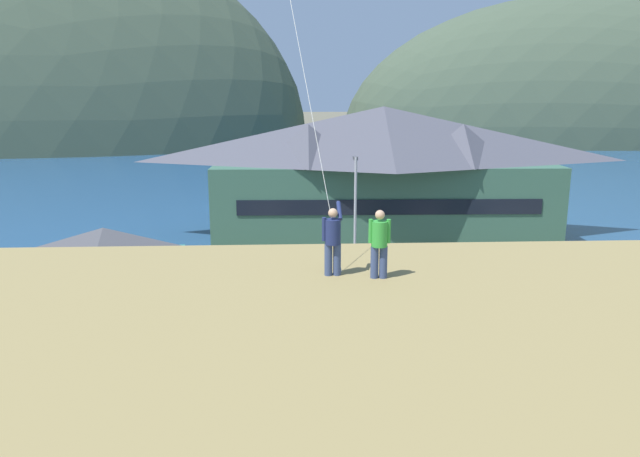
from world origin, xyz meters
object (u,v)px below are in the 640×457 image
(person_kite_flyer, at_px, (333,239))
(storage_shed_near_lot, at_px, (107,277))
(parked_car_corner_spot, at_px, (304,291))
(parked_car_back_row_right, at_px, (316,336))
(moored_boat_wharfside, at_px, (236,200))
(parked_car_mid_row_far, at_px, (571,288))
(wharf_dock, at_px, (269,205))
(parked_car_lone_by_shed, at_px, (429,281))
(person_companion, at_px, (379,242))
(parked_car_front_row_end, at_px, (539,333))
(parking_light_pole, at_px, (355,211))
(harbor_lodge, at_px, (383,169))

(person_kite_flyer, bearing_deg, storage_shed_near_lot, 126.19)
(parked_car_corner_spot, height_order, parked_car_back_row_right, same)
(moored_boat_wharfside, xyz_separation_m, parked_car_back_row_right, (6.58, -35.55, 0.34))
(parked_car_corner_spot, xyz_separation_m, parked_car_mid_row_far, (14.37, -0.08, 0.00))
(wharf_dock, relative_size, person_kite_flyer, 7.14)
(parked_car_lone_by_shed, xyz_separation_m, person_companion, (-5.44, -17.37, 6.71))
(parked_car_corner_spot, bearing_deg, person_companion, -84.39)
(parked_car_back_row_right, bearing_deg, parked_car_front_row_end, -0.77)
(parking_light_pole, bearing_deg, person_companion, -94.44)
(wharf_dock, xyz_separation_m, parked_car_lone_by_shed, (9.82, -27.04, 0.71))
(parking_light_pole, distance_m, person_companion, 20.85)
(harbor_lodge, height_order, parked_car_lone_by_shed, harbor_lodge)
(harbor_lodge, distance_m, parked_car_corner_spot, 17.90)
(wharf_dock, bearing_deg, moored_boat_wharfside, 161.92)
(parked_car_lone_by_shed, height_order, parked_car_front_row_end, same)
(harbor_lodge, bearing_deg, person_companion, -98.75)
(harbor_lodge, xyz_separation_m, person_companion, (-4.93, -32.02, 2.35))
(parked_car_corner_spot, bearing_deg, parked_car_back_row_right, -86.29)
(harbor_lodge, relative_size, wharf_dock, 2.07)
(parked_car_front_row_end, relative_size, parking_light_pole, 0.56)
(parked_car_lone_by_shed, height_order, parking_light_pole, parking_light_pole)
(parked_car_mid_row_far, bearing_deg, parked_car_back_row_right, -157.18)
(wharf_dock, height_order, parked_car_mid_row_far, parked_car_mid_row_far)
(parked_car_corner_spot, distance_m, parked_car_mid_row_far, 14.37)
(storage_shed_near_lot, bearing_deg, parking_light_pole, 27.19)
(wharf_dock, xyz_separation_m, person_kite_flyer, (3.24, -44.12, 7.44))
(parking_light_pole, bearing_deg, moored_boat_wharfside, 110.50)
(parked_car_lone_by_shed, distance_m, parked_car_corner_spot, 7.15)
(wharf_dock, distance_m, parked_car_mid_row_far, 33.35)
(parked_car_mid_row_far, relative_size, parked_car_back_row_right, 0.98)
(harbor_lodge, relative_size, parked_car_lone_by_shed, 6.50)
(person_kite_flyer, xyz_separation_m, person_companion, (1.14, -0.29, -0.02))
(parked_car_front_row_end, bearing_deg, harbor_lodge, 99.45)
(parked_car_mid_row_far, xyz_separation_m, parking_light_pole, (-11.21, 4.67, 3.36))
(parked_car_front_row_end, bearing_deg, parked_car_corner_spot, 149.13)
(wharf_dock, height_order, parked_car_back_row_right, parked_car_back_row_right)
(parked_car_corner_spot, xyz_separation_m, person_kite_flyer, (0.42, -15.63, 6.73))
(parked_car_mid_row_far, height_order, parked_car_back_row_right, same)
(parked_car_mid_row_far, height_order, person_companion, person_companion)
(harbor_lodge, distance_m, storage_shed_near_lot, 24.34)
(parked_car_back_row_right, relative_size, parking_light_pole, 0.57)
(parking_light_pole, distance_m, person_kite_flyer, 20.69)
(storage_shed_near_lot, relative_size, moored_boat_wharfside, 1.21)
(moored_boat_wharfside, height_order, parked_car_corner_spot, moored_boat_wharfside)
(wharf_dock, distance_m, parked_car_front_row_end, 36.96)
(moored_boat_wharfside, relative_size, parked_car_lone_by_shed, 1.58)
(wharf_dock, distance_m, moored_boat_wharfside, 3.57)
(parking_light_pole, xyz_separation_m, person_kite_flyer, (-2.74, -20.23, 3.37))
(storage_shed_near_lot, bearing_deg, moored_boat_wharfside, 83.86)
(parking_light_pole, height_order, person_kite_flyer, person_kite_flyer)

